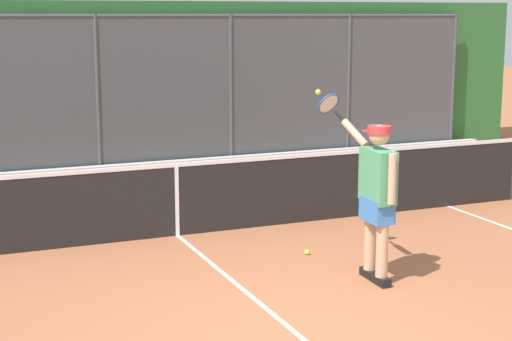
% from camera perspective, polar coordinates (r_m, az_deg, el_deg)
% --- Properties ---
extents(fence_backdrop, '(18.33, 1.37, 3.07)m').
position_cam_1_polar(fence_backdrop, '(15.49, -11.52, 5.83)').
color(fence_backdrop, '#474C51').
rests_on(fence_backdrop, ground).
extents(tennis_net, '(10.95, 0.09, 1.07)m').
position_cam_1_polar(tennis_net, '(10.56, -5.57, -1.96)').
color(tennis_net, '#2D2D2D').
rests_on(tennis_net, ground).
extents(tennis_player, '(0.44, 1.42, 1.99)m').
position_cam_1_polar(tennis_player, '(8.72, 8.41, -1.38)').
color(tennis_player, black).
rests_on(tennis_player, ground).
extents(tennis_ball_near_net, '(0.07, 0.07, 0.07)m').
position_cam_1_polar(tennis_ball_near_net, '(9.81, 3.60, -5.73)').
color(tennis_ball_near_net, '#D6E042').
rests_on(tennis_ball_near_net, ground).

